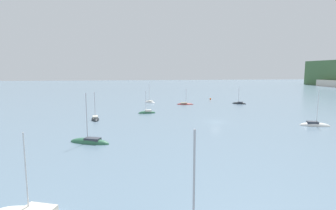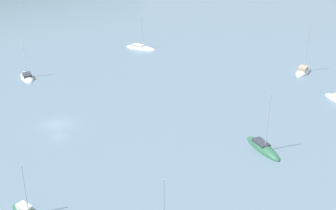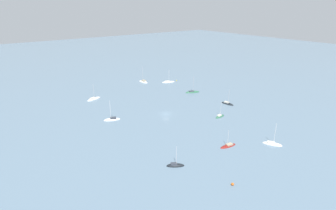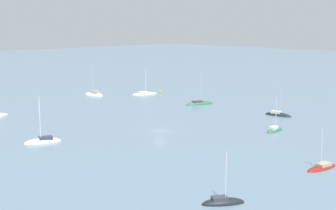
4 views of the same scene
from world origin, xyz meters
name	(u,v)px [view 1 (image 1 of 4)]	position (x,y,z in m)	size (l,w,h in m)	color
ground_plane	(216,122)	(0.00, 0.00, 0.00)	(600.00, 600.00, 0.00)	slate
sailboat_0	(90,143)	(15.92, -29.97, 0.07)	(5.15, 8.21, 10.29)	#2D6647
sailboat_1	(95,119)	(-8.01, -31.79, 0.09)	(6.92, 2.95, 8.37)	black
sailboat_3	(147,113)	(-16.71, -16.94, 0.10)	(2.04, 5.56, 7.85)	#2D6647
sailboat_6	(185,104)	(-35.98, -0.40, 0.08)	(2.89, 6.75, 6.90)	maroon
sailboat_7	(239,104)	(-34.38, 21.65, 0.08)	(4.59, 5.58, 7.40)	black
sailboat_8	(150,102)	(-44.37, -13.81, 0.08)	(6.76, 5.25, 8.97)	white
sailboat_9	(315,125)	(8.45, 22.26, 0.09)	(4.77, 7.29, 9.63)	white
mooring_buoy_0	(210,99)	(-50.89, 14.83, 0.39)	(0.78, 0.78, 0.78)	orange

